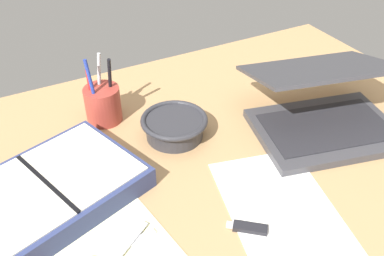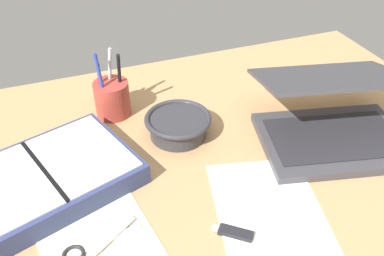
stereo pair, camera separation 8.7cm
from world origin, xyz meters
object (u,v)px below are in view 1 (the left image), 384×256
Objects in this scene: laptop at (324,109)px; pen_cup at (103,104)px; bowl at (174,126)px; planner at (49,192)px.

pen_cup is (-43.22, 26.16, -0.53)cm from laptop.
planner is (-29.29, -7.02, -0.50)cm from bowl.
laptop reaches higher than planner.
planner is (-17.45, -20.48, -2.20)cm from pen_cup.
pen_cup reaches higher than laptop.
pen_cup is at bearing 131.33° from bowl.
pen_cup is at bearing 31.08° from planner.
pen_cup is (-11.84, 13.46, 1.70)cm from bowl.
laptop is 50.52cm from pen_cup.
laptop is 60.99cm from planner.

